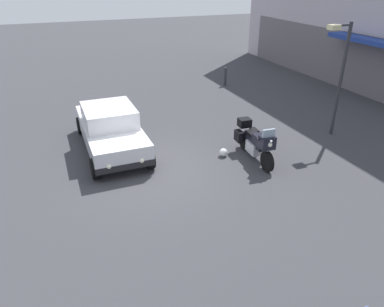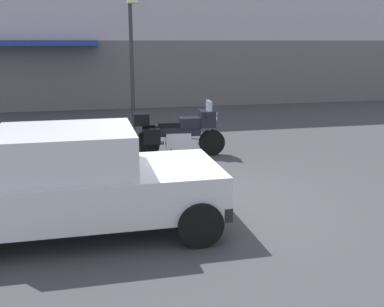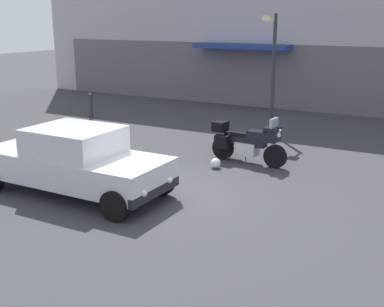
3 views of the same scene
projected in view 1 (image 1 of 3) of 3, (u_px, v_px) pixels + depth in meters
name	position (u px, v px, depth m)	size (l,w,h in m)	color
ground_plane	(150.00, 174.00, 11.06)	(80.00, 80.00, 0.00)	#38383D
motorcycle	(255.00, 142.00, 11.68)	(2.26, 0.81, 1.36)	black
helmet	(223.00, 152.00, 12.05)	(0.28, 0.28, 0.28)	silver
car_sedan_far	(110.00, 128.00, 12.25)	(4.58, 1.90, 1.56)	silver
streetlamp_curbside	(339.00, 68.00, 12.61)	(0.28, 0.94, 4.06)	#2D2D33
bollard_curbside	(225.00, 76.00, 19.45)	(0.16, 0.16, 0.98)	#333338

